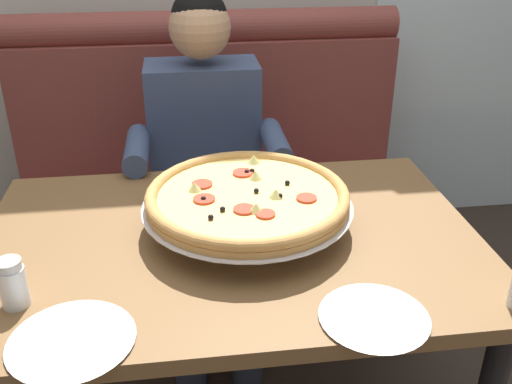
# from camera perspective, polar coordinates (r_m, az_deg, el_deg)

# --- Properties ---
(booth_bench) EXTENTS (1.62, 0.78, 1.13)m
(booth_bench) POSITION_cam_1_polar(r_m,az_deg,el_deg) (2.44, -4.27, -0.72)
(booth_bench) COLOR brown
(booth_bench) RESTS_ON ground_plane
(dining_table) EXTENTS (1.28, 0.86, 0.76)m
(dining_table) POSITION_cam_1_polar(r_m,az_deg,el_deg) (1.53, -2.40, -7.40)
(dining_table) COLOR brown
(dining_table) RESTS_ON ground_plane
(diner_main) EXTENTS (0.54, 0.64, 1.27)m
(diner_main) POSITION_cam_1_polar(r_m,az_deg,el_deg) (2.07, -4.94, 3.50)
(diner_main) COLOR #2D3342
(diner_main) RESTS_ON ground_plane
(pizza) EXTENTS (0.55, 0.55, 0.12)m
(pizza) POSITION_cam_1_polar(r_m,az_deg,el_deg) (1.49, -0.86, -0.58)
(pizza) COLOR silver
(pizza) RESTS_ON dining_table
(shaker_pepper_flakes) EXTENTS (0.06, 0.06, 0.11)m
(shaker_pepper_flakes) POSITION_cam_1_polar(r_m,az_deg,el_deg) (1.33, -22.89, -8.60)
(shaker_pepper_flakes) COLOR white
(shaker_pepper_flakes) RESTS_ON dining_table
(plate_near_left) EXTENTS (0.25, 0.25, 0.02)m
(plate_near_left) POSITION_cam_1_polar(r_m,az_deg,el_deg) (1.21, -17.80, -13.57)
(plate_near_left) COLOR white
(plate_near_left) RESTS_ON dining_table
(plate_near_right) EXTENTS (0.23, 0.23, 0.02)m
(plate_near_right) POSITION_cam_1_polar(r_m,az_deg,el_deg) (1.24, 11.62, -11.81)
(plate_near_right) COLOR white
(plate_near_right) RESTS_ON dining_table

